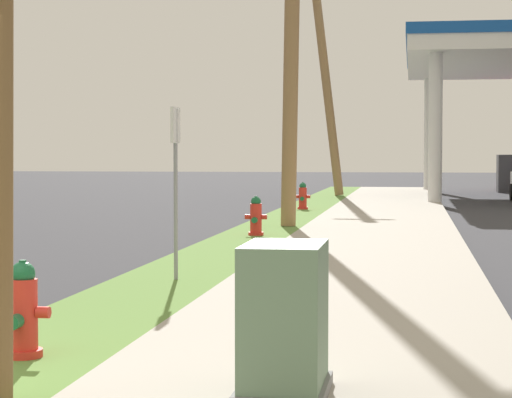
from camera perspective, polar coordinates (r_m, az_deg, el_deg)
fire_hydrant_nearest at (r=7.77m, az=-13.33°, el=-6.54°), size 0.42×0.38×0.74m
fire_hydrant_second at (r=18.63m, az=-0.01°, el=-1.11°), size 0.42×0.38×0.74m
fire_hydrant_third at (r=27.27m, az=2.72°, el=0.09°), size 0.42×0.37×0.74m
utility_pole_background at (r=36.15m, az=4.00°, el=7.41°), size 1.93×0.36×8.92m
utility_cabinet at (r=6.37m, az=1.64°, el=-7.36°), size 0.56×0.84×0.98m
street_sign_post at (r=12.13m, az=-4.68°, el=2.46°), size 0.05×0.36×2.12m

